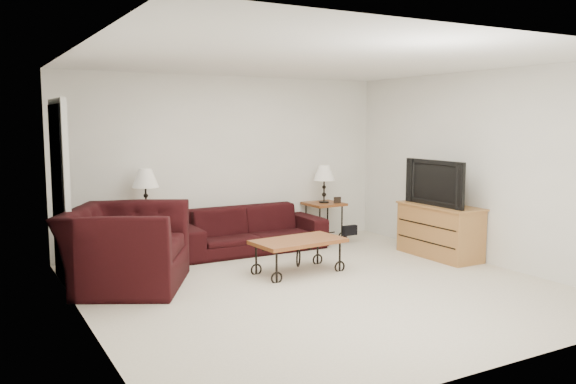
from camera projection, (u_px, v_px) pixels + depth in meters
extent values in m
plane|color=beige|center=(318.00, 287.00, 6.61)|extent=(5.00, 5.00, 0.00)
cube|color=silver|center=(228.00, 162.00, 8.62)|extent=(5.00, 0.02, 2.50)
cube|color=silver|center=(502.00, 204.00, 4.29)|extent=(5.00, 0.02, 2.50)
cube|color=silver|center=(82.00, 189.00, 5.25)|extent=(0.02, 5.00, 2.50)
cube|color=silver|center=(481.00, 167.00, 7.67)|extent=(0.02, 5.00, 2.50)
plane|color=white|center=(320.00, 60.00, 6.31)|extent=(5.00, 5.00, 0.00)
cube|color=black|center=(59.00, 194.00, 6.72)|extent=(0.08, 0.94, 2.04)
imported|color=black|center=(250.00, 229.00, 8.38)|extent=(2.14, 0.84, 0.62)
cube|color=brown|center=(147.00, 237.00, 7.84)|extent=(0.57, 0.57, 0.61)
cube|color=brown|center=(324.00, 221.00, 9.20)|extent=(0.56, 0.56, 0.58)
cube|color=black|center=(138.00, 213.00, 7.59)|extent=(0.12, 0.04, 0.10)
cube|color=black|center=(337.00, 200.00, 9.10)|extent=(0.12, 0.04, 0.10)
cube|color=brown|center=(298.00, 256.00, 7.20)|extent=(1.16, 0.69, 0.42)
imported|color=black|center=(126.00, 247.00, 6.56)|extent=(1.72, 1.79, 0.90)
cube|color=#BA4617|center=(140.00, 241.00, 6.58)|extent=(0.29, 0.41, 0.41)
cube|color=#C28548|center=(440.00, 231.00, 8.03)|extent=(0.50, 1.19, 0.72)
imported|color=black|center=(440.00, 183.00, 7.94)|extent=(0.14, 1.07, 0.62)
ellipsoid|color=black|center=(345.00, 226.00, 9.05)|extent=(0.44, 0.39, 0.47)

